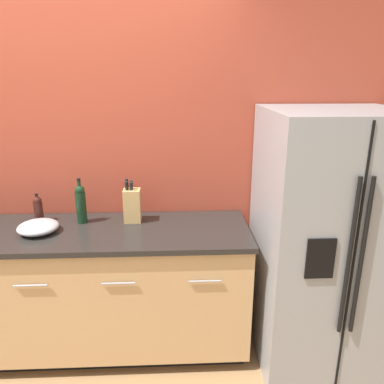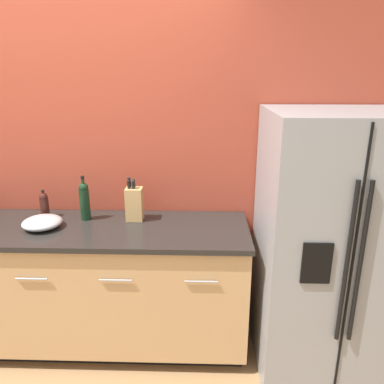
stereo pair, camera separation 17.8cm
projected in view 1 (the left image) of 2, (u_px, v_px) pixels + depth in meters
wall_back at (61, 163)px, 2.67m from camera, size 10.00×0.05×2.60m
counter_unit at (90, 290)px, 2.61m from camera, size 2.19×0.64×0.93m
refrigerator at (324, 241)px, 2.48m from camera, size 0.85×0.83×1.71m
knife_block at (132, 205)px, 2.57m from camera, size 0.11×0.10×0.31m
wine_bottle at (81, 203)px, 2.55m from camera, size 0.07×0.07×0.32m
oil_bottle at (38, 208)px, 2.58m from camera, size 0.06×0.06×0.20m
mixing_bowl at (38, 227)px, 2.41m from camera, size 0.26×0.26×0.08m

